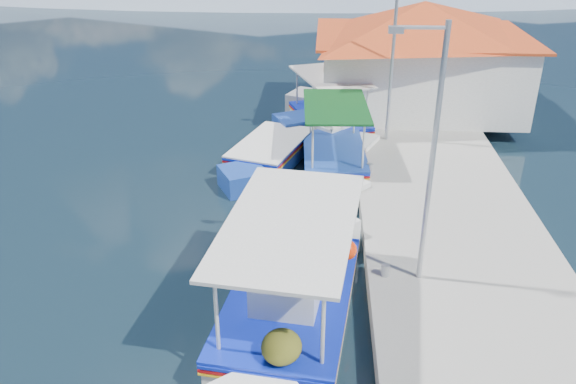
{
  "coord_description": "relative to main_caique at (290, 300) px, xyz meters",
  "views": [
    {
      "loc": [
        2.21,
        -9.92,
        8.63
      ],
      "look_at": [
        1.3,
        4.73,
        1.3
      ],
      "focal_mm": 36.91,
      "sensor_mm": 36.0,
      "label": 1
    }
  ],
  "objects": [
    {
      "name": "quay",
      "position": [
        4.31,
        5.18,
        -0.32
      ],
      "size": [
        5.0,
        44.0,
        0.5
      ],
      "primitive_type": "cube",
      "color": "gray",
      "rests_on": "ground"
    },
    {
      "name": "bollards",
      "position": [
        2.21,
        4.43,
        0.08
      ],
      "size": [
        0.2,
        17.2,
        0.3
      ],
      "color": "#A5A8AD",
      "rests_on": "quay"
    },
    {
      "name": "main_caique",
      "position": [
        0.0,
        0.0,
        0.0
      ],
      "size": [
        3.35,
        8.87,
        2.95
      ],
      "rotation": [
        0.0,
        0.0,
        0.13
      ],
      "color": "silver",
      "rests_on": "ground"
    },
    {
      "name": "harbor_building",
      "position": [
        4.61,
        14.18,
        2.21
      ],
      "size": [
        10.49,
        10.49,
        4.4
      ],
      "color": "white",
      "rests_on": "quay"
    },
    {
      "name": "caique_green_canopy",
      "position": [
        1.05,
        8.5,
        -0.18
      ],
      "size": [
        2.31,
        7.0,
        2.62
      ],
      "rotation": [
        0.0,
        0.0,
        -0.05
      ],
      "color": "silver",
      "rests_on": "ground"
    },
    {
      "name": "caique_far",
      "position": [
        0.9,
        12.23,
        -0.09
      ],
      "size": [
        3.84,
        6.89,
        2.58
      ],
      "rotation": [
        0.0,
        0.0,
        -0.37
      ],
      "color": "silver",
      "rests_on": "ground"
    },
    {
      "name": "caique_blue_hull",
      "position": [
        -1.24,
        9.0,
        -0.24
      ],
      "size": [
        3.32,
        6.46,
        1.21
      ],
      "rotation": [
        0.0,
        0.0,
        0.31
      ],
      "color": "navy",
      "rests_on": "ground"
    },
    {
      "name": "lamp_post_near",
      "position": [
        2.92,
        1.18,
        3.28
      ],
      "size": [
        1.21,
        0.14,
        6.0
      ],
      "color": "#A5A8AD",
      "rests_on": "quay"
    },
    {
      "name": "lamp_post_far",
      "position": [
        2.92,
        10.18,
        3.28
      ],
      "size": [
        1.21,
        0.14,
        6.0
      ],
      "color": "#A5A8AD",
      "rests_on": "quay"
    },
    {
      "name": "ground",
      "position": [
        -1.59,
        -0.82,
        -0.57
      ],
      "size": [
        160.0,
        160.0,
        0.0
      ],
      "primitive_type": "plane",
      "color": "black",
      "rests_on": "ground"
    }
  ]
}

